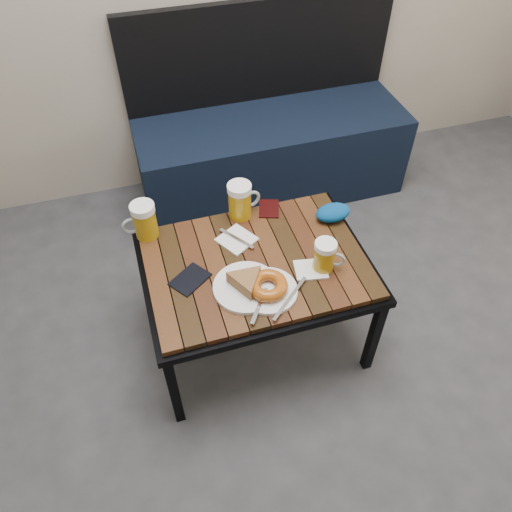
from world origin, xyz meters
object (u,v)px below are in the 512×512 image
object	(u,v)px
beer_mug_right	(325,256)
passport_navy	(190,279)
cafe_table	(256,269)
beer_mug_centre	(240,200)
plate_bagel	(268,288)
passport_burgundy	(269,209)
plate_pie	(246,284)
knit_pouch	(333,213)
bench	(270,146)
beer_mug_left	(144,220)

from	to	relation	value
beer_mug_right	passport_navy	size ratio (longest dim) A/B	0.96
cafe_table	beer_mug_centre	world-z (taller)	beer_mug_centre
plate_bagel	passport_navy	bearing A→B (deg)	151.57
beer_mug_centre	passport_burgundy	world-z (taller)	beer_mug_centre
plate_bagel	beer_mug_centre	bearing A→B (deg)	87.38
beer_mug_right	plate_pie	distance (m)	0.30
passport_navy	plate_bagel	bearing A→B (deg)	26.28
knit_pouch	bench	bearing A→B (deg)	89.18
plate_bagel	knit_pouch	size ratio (longest dim) A/B	1.76
passport_burgundy	knit_pouch	distance (m)	0.26
cafe_table	beer_mug_left	world-z (taller)	beer_mug_left
plate_pie	plate_bagel	bearing A→B (deg)	-28.85
beer_mug_right	knit_pouch	distance (m)	0.27
beer_mug_left	passport_burgundy	size ratio (longest dim) A/B	1.35
cafe_table	beer_mug_left	size ratio (longest dim) A/B	5.64
beer_mug_centre	plate_bagel	size ratio (longest dim) A/B	0.61
cafe_table	beer_mug_right	bearing A→B (deg)	-24.62
plate_bagel	passport_burgundy	distance (m)	0.44
beer_mug_centre	plate_pie	distance (m)	0.39
beer_mug_centre	passport_navy	xyz separation A→B (m)	(-0.27, -0.28, -0.07)
beer_mug_centre	passport_navy	world-z (taller)	beer_mug_centre
beer_mug_left	beer_mug_centre	size ratio (longest dim) A/B	0.98
bench	plate_pie	size ratio (longest dim) A/B	5.99
bench	knit_pouch	world-z (taller)	bench
cafe_table	beer_mug_right	size ratio (longest dim) A/B	6.62
passport_burgundy	knit_pouch	xyz separation A→B (m)	(0.23, -0.13, 0.03)
bench	plate_pie	xyz separation A→B (m)	(-0.44, -1.07, 0.23)
beer_mug_centre	knit_pouch	world-z (taller)	beer_mug_centre
beer_mug_left	beer_mug_right	distance (m)	0.69
plate_pie	bench	bearing A→B (deg)	67.59
beer_mug_right	plate_bagel	distance (m)	0.24
beer_mug_left	plate_bagel	bearing A→B (deg)	130.06
cafe_table	plate_pie	xyz separation A→B (m)	(-0.07, -0.11, 0.07)
bench	cafe_table	xyz separation A→B (m)	(-0.37, -0.96, 0.16)
bench	plate_bagel	distance (m)	1.19
beer_mug_right	passport_navy	world-z (taller)	beer_mug_right
passport_navy	plate_pie	bearing A→B (deg)	26.44
knit_pouch	plate_pie	bearing A→B (deg)	-150.05
passport_burgundy	passport_navy	bearing A→B (deg)	-126.12
bench	passport_navy	bearing A→B (deg)	-122.51
plate_pie	passport_navy	xyz separation A→B (m)	(-0.18, 0.10, -0.02)
cafe_table	knit_pouch	xyz separation A→B (m)	(0.36, 0.13, 0.08)
passport_navy	bench	bearing A→B (deg)	112.20
bench	beer_mug_right	bearing A→B (deg)	-97.88
cafe_table	passport_burgundy	distance (m)	0.30
bench	beer_mug_centre	xyz separation A→B (m)	(-0.36, -0.70, 0.28)
bench	passport_burgundy	xyz separation A→B (m)	(-0.24, -0.70, 0.20)
beer_mug_right	plate_pie	bearing A→B (deg)	-150.92
beer_mug_centre	passport_burgundy	xyz separation A→B (m)	(0.12, -0.00, -0.07)
cafe_table	passport_navy	world-z (taller)	passport_navy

